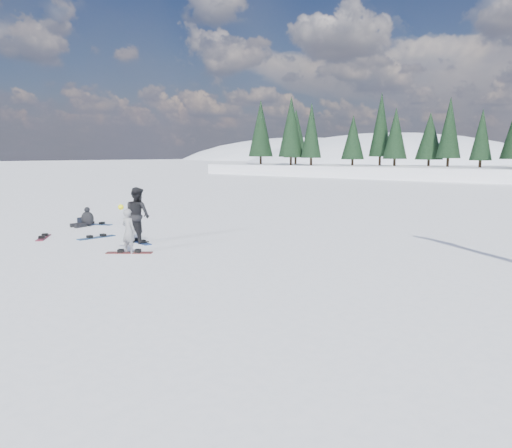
{
  "coord_description": "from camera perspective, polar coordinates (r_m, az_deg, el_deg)",
  "views": [
    {
      "loc": [
        13.84,
        -10.56,
        3.23
      ],
      "look_at": [
        4.21,
        1.05,
        1.1
      ],
      "focal_mm": 35.0,
      "sensor_mm": 36.0,
      "label": 1
    }
  ],
  "objects": [
    {
      "name": "snowboarder_man",
      "position": [
        18.66,
        -13.38,
        1.01
      ],
      "size": [
        0.99,
        0.78,
        2.04
      ],
      "primitive_type": "imported",
      "rotation": [
        0.0,
        0.0,
        3.15
      ],
      "color": "black",
      "rests_on": "ground"
    },
    {
      "name": "gear_bag",
      "position": [
        24.41,
        -19.15,
        0.34
      ],
      "size": [
        0.51,
        0.4,
        0.3
      ],
      "primitive_type": "cube",
      "rotation": [
        0.0,
        0.0,
        0.26
      ],
      "color": "black",
      "rests_on": "ground"
    },
    {
      "name": "snowboard_loose_a",
      "position": [
        20.26,
        -17.77,
        -1.48
      ],
      "size": [
        0.39,
        1.52,
        0.03
      ],
      "primitive_type": "cube",
      "rotation": [
        0.0,
        0.0,
        1.49
      ],
      "color": "#1A4C90",
      "rests_on": "ground"
    },
    {
      "name": "snowboard_loose_b",
      "position": [
        20.96,
        -23.12,
        -1.44
      ],
      "size": [
        1.34,
        1.17,
        0.03
      ],
      "primitive_type": "cube",
      "rotation": [
        0.0,
        0.0,
        -0.68
      ],
      "color": "maroon",
      "rests_on": "ground"
    },
    {
      "name": "snowboard_man",
      "position": [
        18.81,
        -13.28,
        -2.02
      ],
      "size": [
        1.53,
        0.52,
        0.03
      ],
      "primitive_type": "cube",
      "rotation": [
        0.0,
        0.0,
        -0.16
      ],
      "color": "navy",
      "rests_on": "ground"
    },
    {
      "name": "seated_rider",
      "position": [
        23.66,
        -18.82,
        0.57
      ],
      "size": [
        0.62,
        1.02,
        0.86
      ],
      "rotation": [
        0.0,
        0.0,
        0.01
      ],
      "color": "black",
      "rests_on": "ground"
    },
    {
      "name": "ground",
      "position": [
        17.71,
        -12.77,
        -2.68
      ],
      "size": [
        420.0,
        420.0,
        0.0
      ],
      "primitive_type": "plane",
      "color": "white",
      "rests_on": "ground"
    },
    {
      "name": "snowboard_loose_c",
      "position": [
        24.07,
        -17.74,
        -0.02
      ],
      "size": [
        1.49,
        0.83,
        0.03
      ],
      "primitive_type": "cube",
      "rotation": [
        0.0,
        0.0,
        0.39
      ],
      "color": "#19498C",
      "rests_on": "ground"
    },
    {
      "name": "snowboarder_woman",
      "position": [
        16.75,
        -14.38,
        -0.74
      ],
      "size": [
        0.58,
        0.42,
        1.61
      ],
      "rotation": [
        0.0,
        0.0,
        3.28
      ],
      "color": "gray",
      "rests_on": "ground"
    },
    {
      "name": "snowboard_woman",
      "position": [
        16.87,
        -14.28,
        -3.2
      ],
      "size": [
        1.33,
        1.17,
        0.03
      ],
      "primitive_type": "cube",
      "rotation": [
        0.0,
        0.0,
        0.69
      ],
      "color": "maroon",
      "rests_on": "ground"
    }
  ]
}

